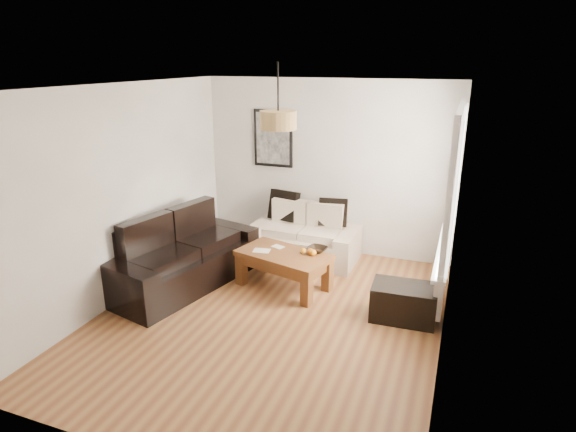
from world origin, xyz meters
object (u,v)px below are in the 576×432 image
at_px(loveseat_cream, 304,233).
at_px(ottoman, 403,302).
at_px(coffee_table, 284,270).
at_px(sofa_leather, 181,252).

relative_size(loveseat_cream, ottoman, 2.18).
bearing_deg(coffee_table, loveseat_cream, 93.71).
distance_m(coffee_table, ottoman, 1.60).
relative_size(loveseat_cream, sofa_leather, 0.76).
relative_size(loveseat_cream, coffee_table, 1.33).
relative_size(coffee_table, ottoman, 1.63).
height_order(coffee_table, ottoman, coffee_table).
height_order(sofa_leather, ottoman, sofa_leather).
bearing_deg(coffee_table, ottoman, -9.65).
xyz_separation_m(loveseat_cream, sofa_leather, (-1.24, -1.38, 0.06)).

